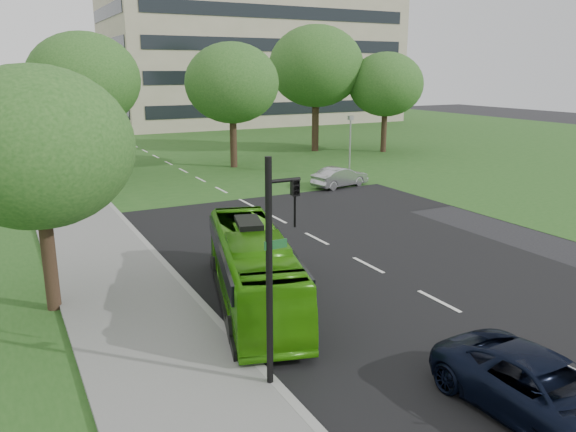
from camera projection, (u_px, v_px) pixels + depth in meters
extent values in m
plane|color=black|center=(400.00, 282.00, 20.27)|extent=(160.00, 160.00, 0.00)
cube|color=black|center=(210.00, 185.00, 37.42)|extent=(14.00, 120.00, 0.01)
cube|color=black|center=(246.00, 203.00, 32.27)|extent=(80.00, 12.00, 0.01)
cube|color=silver|center=(239.00, 199.00, 33.13)|extent=(0.15, 90.00, 0.01)
cube|color=gray|center=(292.00, 403.00, 12.78)|extent=(0.25, 60.00, 0.15)
cube|color=slate|center=(204.00, 429.00, 11.84)|extent=(4.00, 60.00, 0.14)
cube|color=#25521B|center=(129.00, 143.00, 58.86)|extent=(120.00, 60.00, 0.01)
cube|color=tan|center=(252.00, 33.00, 80.14)|extent=(40.00, 20.00, 25.00)
cube|color=black|center=(284.00, 29.00, 71.52)|extent=(36.80, 0.10, 23.00)
cube|color=black|center=(108.00, 28.00, 71.16)|extent=(0.10, 18.40, 23.00)
cylinder|color=black|center=(90.00, 151.00, 39.80)|extent=(0.56, 0.56, 3.71)
ellipsoid|color=#22501A|center=(84.00, 80.00, 38.56)|extent=(7.63, 7.63, 6.48)
cylinder|color=black|center=(234.00, 144.00, 43.71)|extent=(0.54, 0.54, 3.60)
ellipsoid|color=#22501A|center=(232.00, 83.00, 42.54)|extent=(7.15, 7.15, 6.08)
cylinder|color=black|center=(315.00, 128.00, 52.40)|extent=(0.65, 0.65, 4.29)
ellipsoid|color=#22501A|center=(316.00, 66.00, 50.98)|extent=(8.63, 8.63, 7.33)
cylinder|color=black|center=(384.00, 133.00, 51.96)|extent=(0.52, 0.52, 3.44)
ellipsoid|color=#22501A|center=(386.00, 84.00, 50.84)|extent=(6.77, 6.77, 5.75)
cylinder|color=black|center=(50.00, 266.00, 17.63)|extent=(0.44, 0.44, 2.90)
ellipsoid|color=#22501A|center=(37.00, 147.00, 16.69)|extent=(5.75, 5.75, 4.88)
imported|color=#39950E|center=(253.00, 268.00, 18.10)|extent=(4.32, 8.98, 2.44)
imported|color=#9E9EA3|center=(340.00, 177.00, 36.57)|extent=(4.18, 2.17, 1.31)
imported|color=black|center=(545.00, 391.00, 12.11)|extent=(2.52, 5.17, 1.42)
cylinder|color=black|center=(269.00, 278.00, 12.85)|extent=(0.16, 0.16, 5.61)
cylinder|color=black|center=(284.00, 180.00, 12.46)|extent=(0.79, 0.09, 0.09)
imported|color=black|center=(295.00, 204.00, 12.72)|extent=(0.19, 0.23, 1.12)
cube|color=#195926|center=(276.00, 244.00, 12.73)|extent=(0.56, 0.04, 0.20)
cylinder|color=gray|center=(350.00, 147.00, 40.60)|extent=(0.12, 0.12, 4.00)
cube|color=gray|center=(351.00, 118.00, 40.07)|extent=(0.40, 0.37, 0.30)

